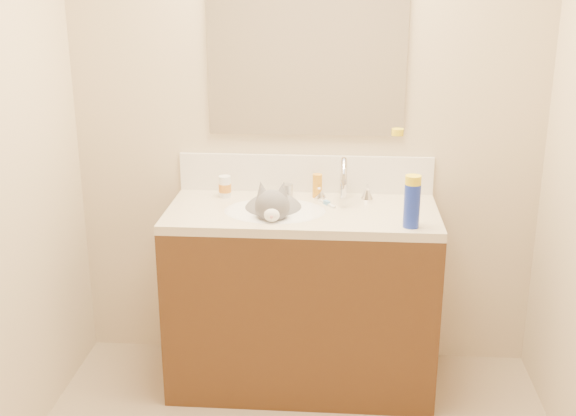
% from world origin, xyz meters
% --- Properties ---
extents(room_shell, '(2.24, 2.54, 2.52)m').
position_xyz_m(room_shell, '(0.00, 0.00, 1.49)').
color(room_shell, '#C8B495').
rests_on(room_shell, ground).
extents(vanity_cabinet, '(1.20, 0.55, 0.82)m').
position_xyz_m(vanity_cabinet, '(0.00, 0.97, 0.41)').
color(vanity_cabinet, '#472A13').
rests_on(vanity_cabinet, ground).
extents(counter_slab, '(1.20, 0.55, 0.04)m').
position_xyz_m(counter_slab, '(0.00, 0.97, 0.84)').
color(counter_slab, beige).
rests_on(counter_slab, vanity_cabinet).
extents(basin, '(0.45, 0.36, 0.14)m').
position_xyz_m(basin, '(-0.12, 0.94, 0.79)').
color(basin, white).
rests_on(basin, vanity_cabinet).
extents(faucet, '(0.28, 0.20, 0.21)m').
position_xyz_m(faucet, '(0.18, 1.11, 0.95)').
color(faucet, silver).
rests_on(faucet, counter_slab).
extents(cat, '(0.34, 0.41, 0.32)m').
position_xyz_m(cat, '(-0.13, 0.97, 0.83)').
color(cat, '#585659').
rests_on(cat, basin).
extents(backsplash, '(1.20, 0.02, 0.18)m').
position_xyz_m(backsplash, '(0.00, 1.24, 0.95)').
color(backsplash, silver).
rests_on(backsplash, counter_slab).
extents(mirror, '(0.90, 0.02, 0.80)m').
position_xyz_m(mirror, '(0.00, 1.24, 1.54)').
color(mirror, white).
rests_on(mirror, room_shell).
extents(pill_bottle, '(0.06, 0.06, 0.10)m').
position_xyz_m(pill_bottle, '(-0.37, 1.13, 0.91)').
color(pill_bottle, white).
rests_on(pill_bottle, counter_slab).
extents(pill_label, '(0.06, 0.06, 0.04)m').
position_xyz_m(pill_label, '(-0.37, 1.13, 0.90)').
color(pill_label, orange).
rests_on(pill_label, pill_bottle).
extents(silver_jar, '(0.06, 0.06, 0.06)m').
position_xyz_m(silver_jar, '(-0.08, 1.16, 0.89)').
color(silver_jar, '#B7B7BC').
rests_on(silver_jar, counter_slab).
extents(amber_bottle, '(0.05, 0.05, 0.11)m').
position_xyz_m(amber_bottle, '(0.06, 1.16, 0.92)').
color(amber_bottle, orange).
rests_on(amber_bottle, counter_slab).
extents(toothbrush, '(0.08, 0.12, 0.01)m').
position_xyz_m(toothbrush, '(0.11, 1.05, 0.86)').
color(toothbrush, white).
rests_on(toothbrush, counter_slab).
extents(toothbrush_head, '(0.03, 0.04, 0.02)m').
position_xyz_m(toothbrush_head, '(0.11, 1.05, 0.87)').
color(toothbrush_head, '#649FD5').
rests_on(toothbrush_head, counter_slab).
extents(spray_can, '(0.09, 0.09, 0.18)m').
position_xyz_m(spray_can, '(0.46, 0.78, 0.95)').
color(spray_can, '#182EAE').
rests_on(spray_can, counter_slab).
extents(spray_cap, '(0.08, 0.08, 0.04)m').
position_xyz_m(spray_cap, '(0.46, 0.78, 1.06)').
color(spray_cap, yellow).
rests_on(spray_cap, spray_can).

